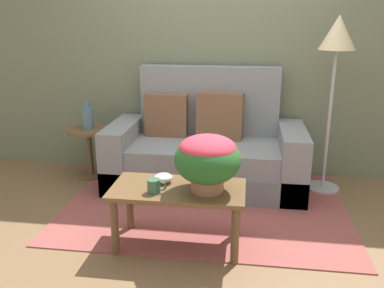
# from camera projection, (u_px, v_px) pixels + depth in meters

# --- Properties ---
(ground_plane) EXTENTS (14.00, 14.00, 0.00)m
(ground_plane) POSITION_uv_depth(u_px,v_px,m) (203.00, 214.00, 3.54)
(ground_plane) COLOR brown
(wall_back) EXTENTS (6.40, 0.12, 2.79)m
(wall_back) POSITION_uv_depth(u_px,v_px,m) (217.00, 43.00, 4.22)
(wall_back) COLOR slate
(wall_back) RESTS_ON ground
(area_rug) EXTENTS (2.51, 1.80, 0.01)m
(area_rug) POSITION_uv_depth(u_px,v_px,m) (206.00, 205.00, 3.71)
(area_rug) COLOR #994C47
(area_rug) RESTS_ON ground
(couch) EXTENTS (1.93, 0.87, 1.17)m
(couch) POSITION_uv_depth(u_px,v_px,m) (206.00, 152.00, 4.10)
(couch) COLOR slate
(couch) RESTS_ON ground
(coffee_table) EXTENTS (0.97, 0.50, 0.47)m
(coffee_table) POSITION_uv_depth(u_px,v_px,m) (178.00, 197.00, 2.96)
(coffee_table) COLOR brown
(coffee_table) RESTS_ON ground
(side_table) EXTENTS (0.44, 0.44, 0.53)m
(side_table) POSITION_uv_depth(u_px,v_px,m) (89.00, 144.00, 4.29)
(side_table) COLOR brown
(side_table) RESTS_ON ground
(floor_lamp) EXTENTS (0.33, 0.33, 1.67)m
(floor_lamp) POSITION_uv_depth(u_px,v_px,m) (336.00, 50.00, 3.66)
(floor_lamp) COLOR #B2B2B7
(floor_lamp) RESTS_ON ground
(potted_plant) EXTENTS (0.47, 0.47, 0.41)m
(potted_plant) POSITION_uv_depth(u_px,v_px,m) (208.00, 158.00, 2.81)
(potted_plant) COLOR #A36B4C
(potted_plant) RESTS_ON coffee_table
(coffee_mug) EXTENTS (0.14, 0.09, 0.10)m
(coffee_mug) POSITION_uv_depth(u_px,v_px,m) (154.00, 186.00, 2.84)
(coffee_mug) COLOR #3D664C
(coffee_mug) RESTS_ON coffee_table
(snack_bowl) EXTENTS (0.14, 0.14, 0.07)m
(snack_bowl) POSITION_uv_depth(u_px,v_px,m) (163.00, 178.00, 3.01)
(snack_bowl) COLOR silver
(snack_bowl) RESTS_ON coffee_table
(table_vase) EXTENTS (0.12, 0.12, 0.29)m
(table_vase) POSITION_uv_depth(u_px,v_px,m) (88.00, 118.00, 4.20)
(table_vase) COLOR slate
(table_vase) RESTS_ON side_table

